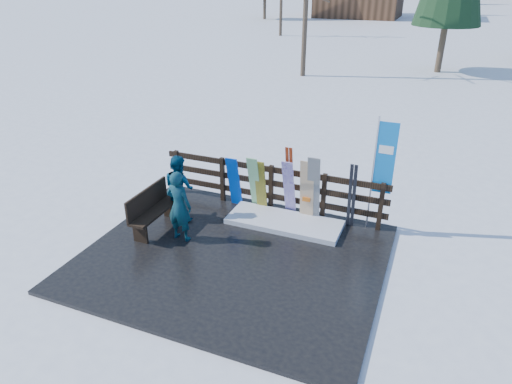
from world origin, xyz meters
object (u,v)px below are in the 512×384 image
at_px(person_back, 179,187).
at_px(person_front, 179,206).
at_px(snowboard_3, 289,189).
at_px(snowboard_4, 313,190).
at_px(snowboard_0, 234,182).
at_px(snowboard_2, 261,186).
at_px(snowboard_1, 255,184).
at_px(rental_flag, 382,162).
at_px(bench, 152,208).
at_px(snowboard_5, 307,191).

bearing_deg(person_back, person_front, 146.33).
distance_m(snowboard_3, snowboard_4, 0.59).
height_order(snowboard_0, snowboard_4, snowboard_4).
bearing_deg(snowboard_2, snowboard_1, 180.00).
xyz_separation_m(rental_flag, person_front, (-3.83, -2.07, -0.81)).
bearing_deg(bench, person_back, 68.19).
bearing_deg(person_back, snowboard_2, -124.99).
distance_m(snowboard_4, snowboard_5, 0.16).
relative_size(snowboard_2, snowboard_3, 0.89).
height_order(snowboard_2, person_front, person_front).
distance_m(bench, snowboard_2, 2.57).
bearing_deg(rental_flag, snowboard_2, -174.25).
distance_m(snowboard_0, person_back, 1.36).
height_order(person_front, person_back, person_front).
bearing_deg(snowboard_0, snowboard_5, 0.00).
distance_m(snowboard_2, rental_flag, 2.85).
xyz_separation_m(bench, snowboard_4, (3.24, 1.67, 0.30)).
bearing_deg(snowboard_3, person_front, -135.76).
xyz_separation_m(rental_flag, person_back, (-4.34, -1.21, -0.83)).
distance_m(snowboard_1, person_front, 2.06).
xyz_separation_m(snowboard_2, snowboard_4, (1.29, 0.00, 0.14)).
xyz_separation_m(snowboard_3, snowboard_4, (0.58, 0.00, 0.07)).
distance_m(snowboard_5, person_back, 2.95).
height_order(snowboard_1, snowboard_4, snowboard_4).
relative_size(snowboard_0, snowboard_1, 0.92).
xyz_separation_m(snowboard_1, snowboard_3, (0.86, 0.00, 0.03)).
height_order(rental_flag, person_front, rental_flag).
bearing_deg(person_front, bench, -6.48).
xyz_separation_m(snowboard_3, rental_flag, (1.98, 0.27, 0.86)).
height_order(snowboard_3, snowboard_4, snowboard_4).
relative_size(snowboard_3, snowboard_4, 0.94).
xyz_separation_m(bench, snowboard_0, (1.26, 1.67, 0.15)).
relative_size(snowboard_2, snowboard_4, 0.84).
relative_size(snowboard_3, rental_flag, 0.60).
bearing_deg(rental_flag, bench, -157.32).
xyz_separation_m(snowboard_1, rental_flag, (2.84, 0.27, 0.89)).
bearing_deg(snowboard_5, rental_flag, 9.89).
relative_size(snowboard_4, snowboard_5, 1.08).
xyz_separation_m(snowboard_0, snowboard_3, (1.40, 0.00, 0.08)).
bearing_deg(snowboard_0, person_back, -135.77).
bearing_deg(snowboard_1, snowboard_3, 0.00).
bearing_deg(person_front, snowboard_0, -100.83).
xyz_separation_m(bench, snowboard_5, (3.09, 1.67, 0.24)).
distance_m(snowboard_4, rental_flag, 1.62).
bearing_deg(snowboard_3, snowboard_4, 0.00).
relative_size(snowboard_5, person_front, 0.95).
height_order(snowboard_5, person_front, person_front).
distance_m(snowboard_1, person_back, 1.78).
height_order(snowboard_1, snowboard_2, snowboard_1).
bearing_deg(person_back, snowboard_1, -122.52).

